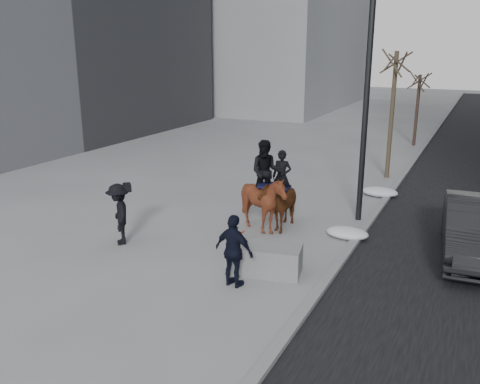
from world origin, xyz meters
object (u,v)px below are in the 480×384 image
at_px(planter, 265,259).
at_px(mounted_right, 264,196).
at_px(car_near, 477,229).
at_px(mounted_left, 280,199).

bearing_deg(planter, mounted_right, 114.14).
bearing_deg(planter, car_near, 36.00).
height_order(mounted_left, mounted_right, mounted_right).
bearing_deg(mounted_right, mounted_left, 66.72).
bearing_deg(car_near, planter, -149.47).
distance_m(car_near, mounted_left, 5.58).
relative_size(car_near, mounted_right, 1.69).
relative_size(mounted_left, mounted_right, 0.86).
bearing_deg(mounted_left, car_near, 1.05).
xyz_separation_m(planter, mounted_left, (-0.93, 3.28, 0.54)).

